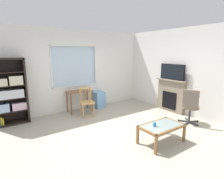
{
  "coord_description": "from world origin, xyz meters",
  "views": [
    {
      "loc": [
        -2.51,
        -3.5,
        1.99
      ],
      "look_at": [
        0.23,
        0.43,
        1.0
      ],
      "focal_mm": 29.0,
      "sensor_mm": 36.0,
      "label": 1
    }
  ],
  "objects_px": {
    "desk_under_window": "(79,95)",
    "coffee_table": "(162,128)",
    "fireplace": "(171,95)",
    "tv": "(172,72)",
    "plastic_drawer_unit": "(99,99)",
    "office_chair": "(190,105)",
    "wooden_chair": "(87,102)",
    "sippy_cup": "(155,124)",
    "bookshelf": "(9,93)"
  },
  "relations": [
    {
      "from": "plastic_drawer_unit",
      "to": "coffee_table",
      "type": "distance_m",
      "value": 3.11
    },
    {
      "from": "coffee_table",
      "to": "tv",
      "type": "bearing_deg",
      "value": 33.13
    },
    {
      "from": "coffee_table",
      "to": "sippy_cup",
      "type": "xyz_separation_m",
      "value": [
        -0.18,
        0.04,
        0.11
      ]
    },
    {
      "from": "desk_under_window",
      "to": "wooden_chair",
      "type": "bearing_deg",
      "value": -89.21
    },
    {
      "from": "bookshelf",
      "to": "fireplace",
      "type": "bearing_deg",
      "value": -21.59
    },
    {
      "from": "desk_under_window",
      "to": "coffee_table",
      "type": "xyz_separation_m",
      "value": [
        0.55,
        -3.05,
        -0.24
      ]
    },
    {
      "from": "coffee_table",
      "to": "plastic_drawer_unit",
      "type": "bearing_deg",
      "value": 85.79
    },
    {
      "from": "tv",
      "to": "coffee_table",
      "type": "xyz_separation_m",
      "value": [
        -2.02,
        -1.32,
        -0.99
      ]
    },
    {
      "from": "office_chair",
      "to": "sippy_cup",
      "type": "distance_m",
      "value": 1.71
    },
    {
      "from": "fireplace",
      "to": "coffee_table",
      "type": "xyz_separation_m",
      "value": [
        -2.04,
        -1.32,
        -0.19
      ]
    },
    {
      "from": "plastic_drawer_unit",
      "to": "desk_under_window",
      "type": "bearing_deg",
      "value": -176.33
    },
    {
      "from": "coffee_table",
      "to": "sippy_cup",
      "type": "relative_size",
      "value": 10.91
    },
    {
      "from": "bookshelf",
      "to": "plastic_drawer_unit",
      "type": "xyz_separation_m",
      "value": [
        2.83,
        -0.06,
        -0.59
      ]
    },
    {
      "from": "desk_under_window",
      "to": "plastic_drawer_unit",
      "type": "relative_size",
      "value": 1.46
    },
    {
      "from": "desk_under_window",
      "to": "sippy_cup",
      "type": "xyz_separation_m",
      "value": [
        0.37,
        -3.0,
        -0.13
      ]
    },
    {
      "from": "office_chair",
      "to": "coffee_table",
      "type": "xyz_separation_m",
      "value": [
        -1.51,
        -0.27,
        -0.2
      ]
    },
    {
      "from": "fireplace",
      "to": "sippy_cup",
      "type": "distance_m",
      "value": 2.56
    },
    {
      "from": "wooden_chair",
      "to": "plastic_drawer_unit",
      "type": "relative_size",
      "value": 1.55
    },
    {
      "from": "tv",
      "to": "wooden_chair",
      "type": "bearing_deg",
      "value": 154.71
    },
    {
      "from": "plastic_drawer_unit",
      "to": "bookshelf",
      "type": "bearing_deg",
      "value": 178.79
    },
    {
      "from": "fireplace",
      "to": "tv",
      "type": "bearing_deg",
      "value": 180.0
    },
    {
      "from": "bookshelf",
      "to": "sippy_cup",
      "type": "distance_m",
      "value": 3.96
    },
    {
      "from": "office_chair",
      "to": "coffee_table",
      "type": "bearing_deg",
      "value": -169.7
    },
    {
      "from": "bookshelf",
      "to": "sippy_cup",
      "type": "bearing_deg",
      "value": -52.13
    },
    {
      "from": "coffee_table",
      "to": "sippy_cup",
      "type": "bearing_deg",
      "value": 166.32
    },
    {
      "from": "bookshelf",
      "to": "fireplace",
      "type": "height_order",
      "value": "bookshelf"
    },
    {
      "from": "fireplace",
      "to": "sippy_cup",
      "type": "bearing_deg",
      "value": -150.14
    },
    {
      "from": "tv",
      "to": "plastic_drawer_unit",
      "type": "bearing_deg",
      "value": 135.25
    },
    {
      "from": "bookshelf",
      "to": "office_chair",
      "type": "relative_size",
      "value": 1.84
    },
    {
      "from": "bookshelf",
      "to": "wooden_chair",
      "type": "xyz_separation_m",
      "value": [
        2.06,
        -0.62,
        -0.42
      ]
    },
    {
      "from": "fireplace",
      "to": "office_chair",
      "type": "bearing_deg",
      "value": -116.8
    },
    {
      "from": "plastic_drawer_unit",
      "to": "fireplace",
      "type": "relative_size",
      "value": 0.53
    },
    {
      "from": "plastic_drawer_unit",
      "to": "sippy_cup",
      "type": "distance_m",
      "value": 3.08
    },
    {
      "from": "wooden_chair",
      "to": "tv",
      "type": "distance_m",
      "value": 2.97
    },
    {
      "from": "desk_under_window",
      "to": "plastic_drawer_unit",
      "type": "xyz_separation_m",
      "value": [
        0.78,
        0.05,
        -0.3
      ]
    },
    {
      "from": "desk_under_window",
      "to": "wooden_chair",
      "type": "distance_m",
      "value": 0.53
    },
    {
      "from": "desk_under_window",
      "to": "coffee_table",
      "type": "relative_size",
      "value": 0.86
    },
    {
      "from": "coffee_table",
      "to": "wooden_chair",
      "type": "bearing_deg",
      "value": 102.14
    },
    {
      "from": "wooden_chair",
      "to": "fireplace",
      "type": "height_order",
      "value": "fireplace"
    },
    {
      "from": "wooden_chair",
      "to": "plastic_drawer_unit",
      "type": "height_order",
      "value": "wooden_chair"
    },
    {
      "from": "bookshelf",
      "to": "office_chair",
      "type": "height_order",
      "value": "bookshelf"
    },
    {
      "from": "tv",
      "to": "coffee_table",
      "type": "distance_m",
      "value": 2.61
    },
    {
      "from": "desk_under_window",
      "to": "tv",
      "type": "bearing_deg",
      "value": -33.88
    },
    {
      "from": "fireplace",
      "to": "coffee_table",
      "type": "relative_size",
      "value": 1.12
    },
    {
      "from": "plastic_drawer_unit",
      "to": "coffee_table",
      "type": "relative_size",
      "value": 0.59
    },
    {
      "from": "desk_under_window",
      "to": "tv",
      "type": "xyz_separation_m",
      "value": [
        2.57,
        -1.73,
        0.76
      ]
    },
    {
      "from": "bookshelf",
      "to": "wooden_chair",
      "type": "distance_m",
      "value": 2.19
    },
    {
      "from": "desk_under_window",
      "to": "fireplace",
      "type": "distance_m",
      "value": 3.11
    },
    {
      "from": "wooden_chair",
      "to": "coffee_table",
      "type": "bearing_deg",
      "value": -77.86
    },
    {
      "from": "bookshelf",
      "to": "coffee_table",
      "type": "xyz_separation_m",
      "value": [
        2.6,
        -3.16,
        -0.53
      ]
    }
  ]
}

